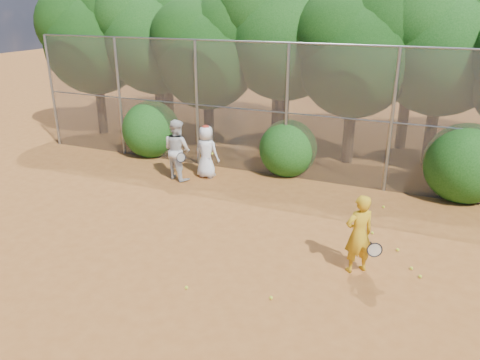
% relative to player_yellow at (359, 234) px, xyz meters
% --- Properties ---
extents(ground, '(80.00, 80.00, 0.00)m').
position_rel_player_yellow_xyz_m(ground, '(-2.03, -1.35, -0.82)').
color(ground, '#955421').
rests_on(ground, ground).
extents(fence_back, '(20.05, 0.09, 4.03)m').
position_rel_player_yellow_xyz_m(fence_back, '(-2.15, 4.65, 1.23)').
color(fence_back, gray).
rests_on(fence_back, ground).
extents(tree_0, '(4.38, 3.81, 6.00)m').
position_rel_player_yellow_xyz_m(tree_0, '(-11.47, 6.69, 3.11)').
color(tree_0, black).
rests_on(tree_0, ground).
extents(tree_1, '(4.64, 4.03, 6.35)m').
position_rel_player_yellow_xyz_m(tree_1, '(-8.97, 7.19, 3.34)').
color(tree_1, black).
rests_on(tree_1, ground).
extents(tree_2, '(3.99, 3.47, 5.47)m').
position_rel_player_yellow_xyz_m(tree_2, '(-6.48, 6.49, 2.76)').
color(tree_2, black).
rests_on(tree_2, ground).
extents(tree_3, '(4.89, 4.26, 6.70)m').
position_rel_player_yellow_xyz_m(tree_3, '(-3.96, 7.49, 3.57)').
color(tree_3, black).
rests_on(tree_3, ground).
extents(tree_4, '(4.19, 3.64, 5.73)m').
position_rel_player_yellow_xyz_m(tree_4, '(-1.47, 6.89, 2.94)').
color(tree_4, black).
rests_on(tree_4, ground).
extents(tree_5, '(4.51, 3.92, 6.17)m').
position_rel_player_yellow_xyz_m(tree_5, '(1.03, 7.69, 3.23)').
color(tree_5, black).
rests_on(tree_5, ground).
extents(tree_9, '(4.83, 4.20, 6.62)m').
position_rel_player_yellow_xyz_m(tree_9, '(-9.97, 9.49, 3.52)').
color(tree_9, black).
rests_on(tree_9, ground).
extents(tree_10, '(5.15, 4.48, 7.06)m').
position_rel_player_yellow_xyz_m(tree_10, '(-4.96, 9.70, 3.81)').
color(tree_10, black).
rests_on(tree_10, ground).
extents(tree_11, '(4.64, 4.03, 6.35)m').
position_rel_player_yellow_xyz_m(tree_11, '(0.03, 9.29, 3.34)').
color(tree_11, black).
rests_on(tree_11, ground).
extents(bush_0, '(2.00, 2.00, 2.00)m').
position_rel_player_yellow_xyz_m(bush_0, '(-8.03, 4.95, 0.18)').
color(bush_0, '#144611').
rests_on(bush_0, ground).
extents(bush_1, '(1.80, 1.80, 1.80)m').
position_rel_player_yellow_xyz_m(bush_1, '(-3.03, 4.95, 0.08)').
color(bush_1, '#144611').
rests_on(bush_1, ground).
extents(bush_2, '(2.20, 2.20, 2.20)m').
position_rel_player_yellow_xyz_m(bush_2, '(1.97, 4.95, 0.28)').
color(bush_2, '#144611').
rests_on(bush_2, ground).
extents(player_yellow, '(0.86, 0.69, 1.65)m').
position_rel_player_yellow_xyz_m(player_yellow, '(0.00, 0.00, 0.00)').
color(player_yellow, gold).
rests_on(player_yellow, ground).
extents(player_teen, '(0.83, 0.57, 1.65)m').
position_rel_player_yellow_xyz_m(player_teen, '(-5.22, 3.66, -0.01)').
color(player_teen, white).
rests_on(player_teen, ground).
extents(player_white, '(1.08, 0.96, 1.84)m').
position_rel_player_yellow_xyz_m(player_white, '(-5.96, 3.19, 0.10)').
color(player_white, silver).
rests_on(player_white, ground).
extents(ball_0, '(0.07, 0.07, 0.07)m').
position_rel_player_yellow_xyz_m(ball_0, '(1.22, 0.22, -0.79)').
color(ball_0, '#C2D126').
rests_on(ball_0, ground).
extents(ball_1, '(0.07, 0.07, 0.07)m').
position_rel_player_yellow_xyz_m(ball_1, '(0.71, 1.15, -0.79)').
color(ball_1, '#C2D126').
rests_on(ball_1, ground).
extents(ball_2, '(0.07, 0.07, 0.07)m').
position_rel_player_yellow_xyz_m(ball_2, '(-1.24, -1.60, -0.79)').
color(ball_2, '#C2D126').
rests_on(ball_2, ground).
extents(ball_3, '(0.07, 0.07, 0.07)m').
position_rel_player_yellow_xyz_m(ball_3, '(1.04, 0.47, -0.79)').
color(ball_3, '#C2D126').
rests_on(ball_3, ground).
extents(ball_4, '(0.07, 0.07, 0.07)m').
position_rel_player_yellow_xyz_m(ball_4, '(-2.81, -1.92, -0.79)').
color(ball_4, '#C2D126').
rests_on(ball_4, ground).
extents(ball_5, '(0.07, 0.07, 0.07)m').
position_rel_player_yellow_xyz_m(ball_5, '(0.13, 3.38, -0.79)').
color(ball_5, '#C2D126').
rests_on(ball_5, ground).
extents(ball_6, '(0.07, 0.07, 0.07)m').
position_rel_player_yellow_xyz_m(ball_6, '(0.08, 1.75, -0.79)').
color(ball_6, '#C2D126').
rests_on(ball_6, ground).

